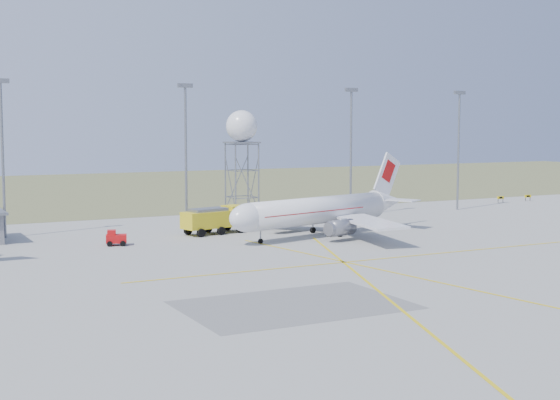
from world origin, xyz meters
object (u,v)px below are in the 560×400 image
airliner_main (320,211)px  baggage_tug (116,240)px  fire_truck (216,221)px  radar_tower (242,160)px

airliner_main → baggage_tug: 26.66m
fire_truck → baggage_tug: fire_truck is taller
radar_tower → airliner_main: bearing=-77.3°
radar_tower → baggage_tug: bearing=-151.2°
airliner_main → fire_truck: size_ratio=3.29×
airliner_main → fire_truck: airliner_main is taller
airliner_main → baggage_tug: airliner_main is taller
fire_truck → baggage_tug: bearing=-176.6°
airliner_main → radar_tower: radar_tower is taller
fire_truck → airliner_main: bearing=-48.3°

